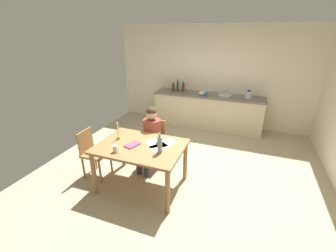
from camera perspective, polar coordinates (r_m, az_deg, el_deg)
ground_plane at (r=4.32m, az=3.56°, el=-11.44°), size 5.20×5.20×0.04m
wall_back at (r=6.19m, az=11.24°, el=12.29°), size 5.20×0.12×2.60m
kitchen_counter at (r=6.07m, az=10.02°, el=3.83°), size 2.84×0.64×0.90m
dining_table at (r=3.59m, az=-6.98°, el=-6.34°), size 1.36×0.98×0.77m
chair_at_table at (r=4.29m, az=-3.51°, el=-3.68°), size 0.43×0.43×0.88m
person_seated at (r=4.09m, az=-4.52°, el=-2.23°), size 0.34×0.61×1.19m
chair_side_empty at (r=4.15m, az=-18.70°, el=-6.16°), size 0.41×0.41×0.86m
coffee_mug at (r=3.40m, az=-13.31°, el=-5.67°), size 0.11×0.07×0.11m
candlestick at (r=3.77m, az=-12.59°, el=-2.09°), size 0.06×0.06×0.30m
book_magazine at (r=3.55m, az=-9.11°, el=-4.78°), size 0.22×0.27×0.02m
paper_letter at (r=3.58m, az=-3.70°, el=-4.44°), size 0.35×0.36×0.00m
paper_bill at (r=3.47m, az=-2.33°, el=-5.41°), size 0.34×0.36×0.00m
paper_envelope at (r=3.59m, az=-0.47°, el=-4.34°), size 0.34×0.36×0.00m
wine_bottle_on_table at (r=3.26m, az=-2.13°, el=-4.74°), size 0.07×0.07×0.32m
sink_unit at (r=5.88m, az=14.38°, el=7.64°), size 0.36×0.36×0.24m
bottle_oil at (r=6.17m, az=1.37°, el=9.86°), size 0.07×0.07×0.24m
bottle_vinegar at (r=6.17m, az=2.49°, el=10.12°), size 0.06×0.06×0.31m
bottle_wine_red at (r=6.16m, az=3.90°, el=9.89°), size 0.07×0.07×0.27m
mixing_bowl at (r=5.87m, az=8.85°, el=8.33°), size 0.21×0.21×0.09m
stovetop_kettle at (r=5.83m, az=19.94°, el=7.61°), size 0.18×0.18×0.22m
wine_glass_near_sink at (r=6.04m, az=11.19°, el=9.18°), size 0.07×0.07×0.15m
wine_glass_by_kettle at (r=6.06m, az=10.31°, el=9.29°), size 0.07×0.07×0.15m
teacup_on_counter at (r=5.79m, az=9.51°, el=8.03°), size 0.12×0.09×0.09m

